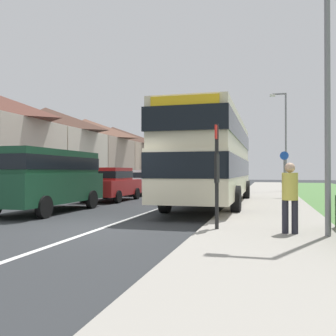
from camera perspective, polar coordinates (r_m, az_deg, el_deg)
name	(u,v)px	position (r m, az deg, el deg)	size (l,w,h in m)	color
ground_plane	(102,228)	(9.94, -10.08, -9.07)	(120.00, 120.00, 0.00)	#2D3033
lane_marking_centre	(175,203)	(17.47, 1.12, -5.37)	(0.14, 60.00, 0.01)	silver
pavement_near_side	(269,208)	(14.98, 15.11, -5.94)	(3.20, 68.00, 0.12)	#9E998E
double_decker_bus	(212,156)	(16.09, 6.79, 1.84)	(2.80, 11.33, 3.70)	beige
parked_van_dark_green	(47,175)	(14.22, -17.98, -1.09)	(2.11, 5.28, 2.24)	#19472D
parked_car_red	(111,183)	(18.94, -8.78, -2.23)	(1.99, 4.12, 1.66)	#B21E1E
parked_car_white	(143,181)	(23.89, -3.86, -1.99)	(1.95, 4.46, 1.57)	silver
parked_car_grey	(166,179)	(28.95, -0.36, -1.70)	(1.88, 3.95, 1.62)	slate
pedestrian_at_stop	(290,194)	(8.59, 18.14, -3.85)	(0.34, 0.34, 1.67)	#23232D
bus_stop_sign	(217,169)	(8.89, 7.48, -0.12)	(0.09, 0.52, 2.60)	black
cycle_route_sign	(284,172)	(20.26, 17.36, -0.65)	(0.44, 0.08, 2.52)	slate
street_lamp_near	(322,59)	(8.82, 22.42, 15.09)	(1.14, 0.20, 6.62)	slate
street_lamp_mid	(284,135)	(27.64, 17.34, 4.84)	(1.14, 0.20, 7.02)	slate
house_terrace_far_side	(67,151)	(33.21, -15.18, 2.50)	(7.65, 26.00, 6.45)	beige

